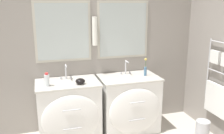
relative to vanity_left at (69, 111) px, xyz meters
name	(u,v)px	position (x,y,z in m)	size (l,w,h in m)	color
wall_back	(68,45)	(0.06, 0.37, 0.88)	(5.66, 0.16, 2.60)	gray
vanity_left	(69,111)	(0.00, 0.00, 0.00)	(0.87, 0.65, 0.84)	white
vanity_right	(129,104)	(0.91, 0.00, 0.00)	(0.87, 0.65, 0.84)	white
faucet_left	(66,72)	(0.00, 0.18, 0.52)	(0.17, 0.14, 0.22)	silver
faucet_right	(126,67)	(0.91, 0.18, 0.52)	(0.17, 0.14, 0.22)	silver
toiletry_bottle	(47,80)	(-0.28, -0.06, 0.50)	(0.07, 0.07, 0.18)	silver
amenity_bowl	(80,81)	(0.16, -0.10, 0.45)	(0.13, 0.13, 0.08)	black
flower_vase	(145,69)	(1.16, 0.03, 0.52)	(0.04, 0.04, 0.27)	teal
waste_bin	(202,130)	(1.81, -0.57, -0.28)	(0.20, 0.20, 0.29)	#B7B7BC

